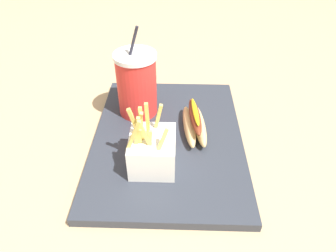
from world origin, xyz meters
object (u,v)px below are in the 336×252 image
Objects in this scene: soda_cup at (137,84)px; hot_dog_1 at (194,123)px; fries_basket at (152,150)px; ketchup_cup_1 at (127,86)px.

hot_dog_1 is (0.08, 0.14, -0.06)m from soda_cup.
fries_basket is at bearing -39.36° from hot_dog_1.
fries_basket is at bearing 17.81° from ketchup_cup_1.
soda_cup is 0.20m from fries_basket.
ketchup_cup_1 is (-0.10, -0.04, -0.07)m from soda_cup.
fries_basket is (0.19, 0.05, -0.04)m from soda_cup.
soda_cup is at bearing -165.33° from fries_basket.
fries_basket is 0.15m from hot_dog_1.
hot_dog_1 is 5.14× the size of ketchup_cup_1.
ketchup_cup_1 is (-0.18, -0.19, -0.01)m from hot_dog_1.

